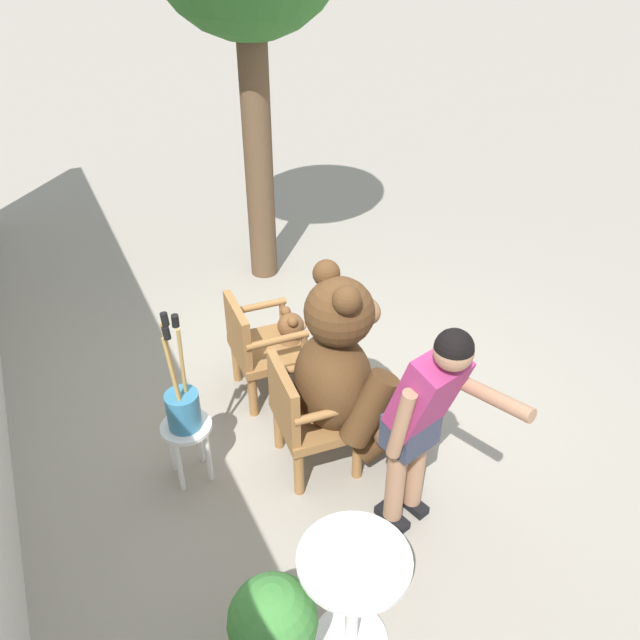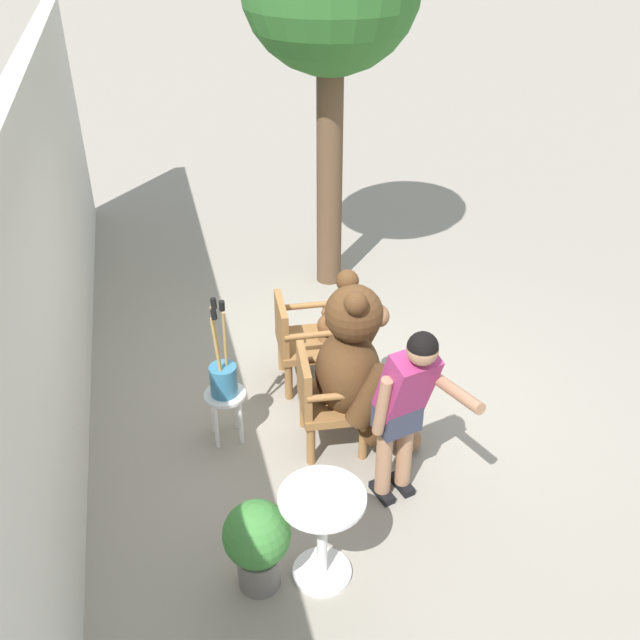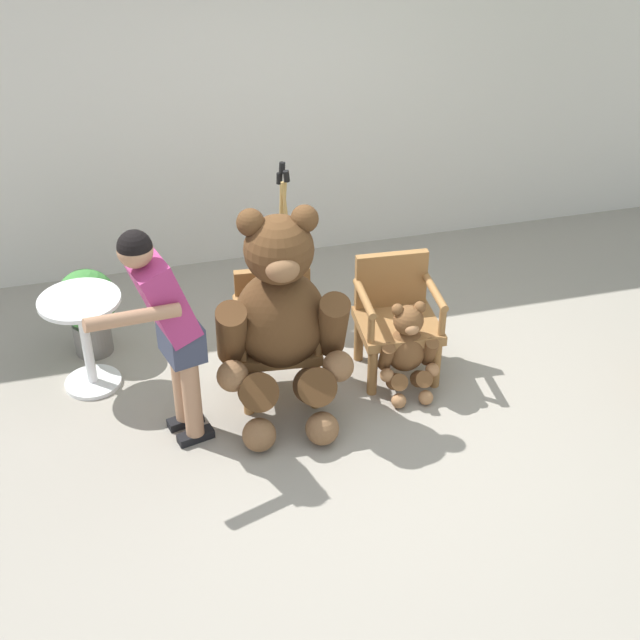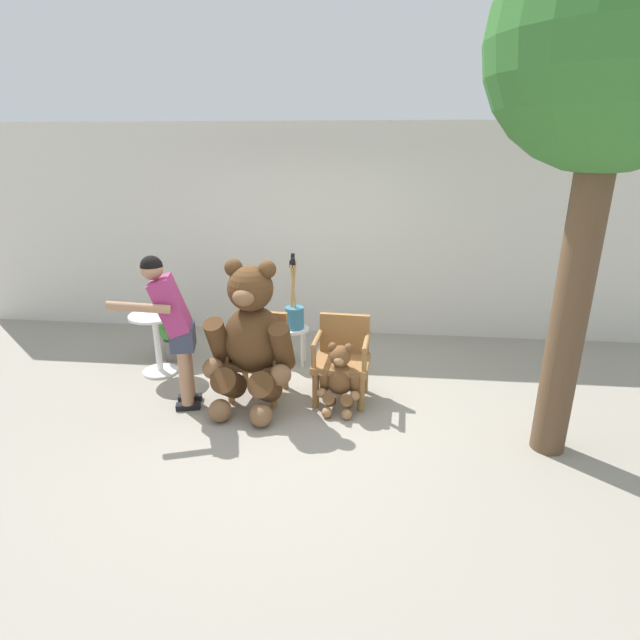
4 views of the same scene
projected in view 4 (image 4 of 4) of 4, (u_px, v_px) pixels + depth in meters
name	position (u px, v px, depth m)	size (l,w,h in m)	color
ground_plane	(295.00, 413.00, 4.95)	(60.00, 60.00, 0.00)	gray
back_wall	(320.00, 232.00, 6.73)	(10.00, 0.16, 2.80)	beige
wooden_chair_left	(259.00, 352.00, 5.23)	(0.61, 0.58, 0.86)	olive
wooden_chair_right	(342.00, 356.00, 5.14)	(0.59, 0.56, 0.86)	olive
teddy_bear_large	(251.00, 337.00, 4.89)	(0.91, 0.89, 1.50)	#4C3019
teddy_bear_small	(340.00, 378.00, 4.92)	(0.42, 0.41, 0.70)	brown
person_visitor	(172.00, 320.00, 4.80)	(0.71, 0.60, 1.56)	black
white_stool	(295.00, 336.00, 5.96)	(0.34, 0.34, 0.46)	white
brush_bucket	(294.00, 314.00, 5.87)	(0.22, 0.22, 0.90)	teal
round_side_table	(157.00, 337.00, 5.69)	(0.56, 0.56, 0.72)	white
patio_tree	(631.00, 52.00, 3.31)	(1.85, 1.76, 4.07)	brown
potted_plant	(174.00, 328.00, 6.10)	(0.44, 0.44, 0.68)	slate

